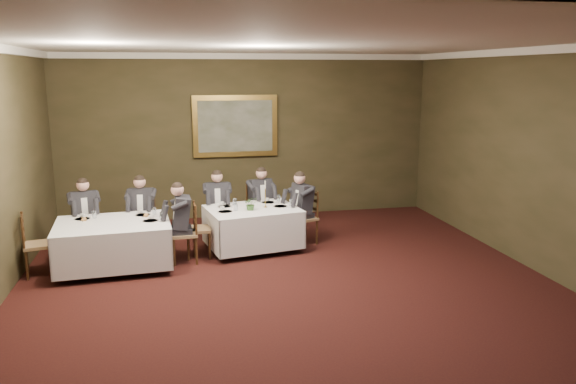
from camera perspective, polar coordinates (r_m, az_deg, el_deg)
name	(u,v)px	position (r m, az deg, el deg)	size (l,w,h in m)	color
ground	(299,304)	(7.84, 1.14, -11.32)	(10.00, 10.00, 0.00)	black
ceiling	(300,40)	(7.21, 1.26, 15.14)	(8.00, 10.00, 0.10)	silver
back_wall	(248,137)	(12.20, -4.13, 5.62)	(8.00, 0.10, 3.50)	#312D18
front_wall	(549,380)	(2.93, 24.96, -16.91)	(8.00, 0.10, 3.50)	#312D18
right_wall	(568,168)	(9.10, 26.59, 2.17)	(0.10, 10.00, 3.50)	#312D18
crown_molding	(300,45)	(7.21, 1.26, 14.67)	(8.00, 10.00, 0.12)	white
table_main	(253,225)	(10.00, -3.61, -3.41)	(1.77, 1.47, 0.67)	black
table_second	(114,241)	(9.48, -17.30, -4.80)	(1.88, 1.49, 0.67)	black
chair_main_backleft	(218,226)	(10.67, -7.12, -3.40)	(0.46, 0.44, 1.00)	olive
diner_main_backleft	(218,214)	(10.60, -7.15, -2.23)	(0.43, 0.49, 1.35)	black
chair_main_backright	(260,221)	(10.91, -2.88, -2.98)	(0.54, 0.52, 1.00)	olive
diner_main_backright	(260,210)	(10.84, -2.86, -1.83)	(0.52, 0.57, 1.35)	black
chair_main_endleft	(198,241)	(9.79, -9.12, -4.89)	(0.44, 0.46, 1.00)	olive
chair_main_endright	(304,229)	(10.39, 1.59, -3.73)	(0.54, 0.55, 1.00)	olive
diner_main_endright	(303,217)	(10.33, 1.55, -2.52)	(0.59, 0.54, 1.35)	black
chair_sec_backleft	(86,238)	(10.44, -19.80, -4.39)	(0.52, 0.51, 1.00)	olive
diner_sec_backleft	(85,225)	(10.37, -19.89, -3.19)	(0.50, 0.56, 1.35)	black
chair_sec_backright	(143,233)	(10.41, -14.48, -4.09)	(0.49, 0.47, 1.00)	olive
diner_sec_backright	(143,221)	(10.34, -14.55, -2.90)	(0.46, 0.53, 1.35)	black
chair_sec_endright	(185,245)	(9.56, -10.39, -5.35)	(0.43, 0.45, 1.00)	olive
diner_sec_endright	(184,232)	(9.49, -10.51, -4.04)	(0.49, 0.43, 1.35)	black
chair_sec_endleft	(38,257)	(9.64, -24.03, -6.08)	(0.50, 0.52, 1.00)	olive
centerpiece	(251,203)	(9.76, -3.81, -1.13)	(0.22, 0.19, 0.25)	#2D5926
candlestick	(265,197)	(9.94, -2.32, -0.54)	(0.07, 0.07, 0.49)	#B28A36
place_setting_table_main	(227,204)	(10.13, -6.21, -1.23)	(0.33, 0.31, 0.14)	white
place_setting_table_second	(86,216)	(9.80, -19.88, -2.34)	(0.33, 0.31, 0.14)	white
painting	(235,126)	(12.08, -5.37, 6.69)	(1.80, 0.09, 1.30)	gold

